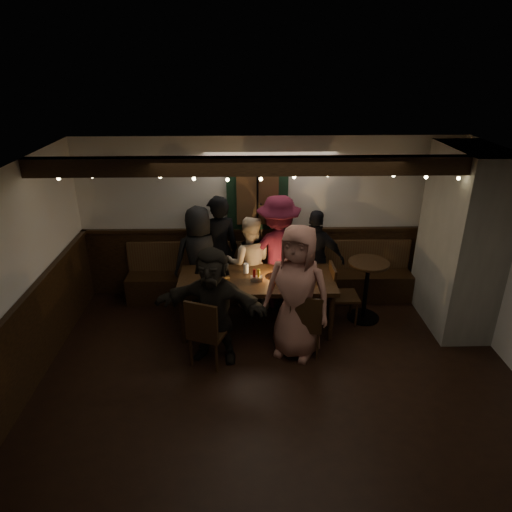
{
  "coord_description": "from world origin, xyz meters",
  "views": [
    {
      "loc": [
        -0.4,
        -4.38,
        3.72
      ],
      "look_at": [
        -0.24,
        1.6,
        1.05
      ],
      "focal_mm": 32.0,
      "sensor_mm": 36.0,
      "label": 1
    }
  ],
  "objects_px": {
    "person_d": "(278,252)",
    "person_b": "(218,251)",
    "chair_end": "(338,291)",
    "person_g": "(297,293)",
    "person_a": "(200,257)",
    "chair_near_left": "(206,329)",
    "person_e": "(315,258)",
    "dining_table": "(256,283)",
    "person_c": "(249,263)",
    "high_top": "(367,283)",
    "chair_near_right": "(306,322)",
    "person_f": "(213,305)"
  },
  "relations": [
    {
      "from": "person_d",
      "to": "person_b",
      "type": "bearing_deg",
      "value": -13.1
    },
    {
      "from": "chair_end",
      "to": "person_d",
      "type": "distance_m",
      "value": 1.09
    },
    {
      "from": "chair_end",
      "to": "person_g",
      "type": "height_order",
      "value": "person_g"
    },
    {
      "from": "chair_end",
      "to": "person_a",
      "type": "relative_size",
      "value": 0.57
    },
    {
      "from": "chair_near_left",
      "to": "person_e",
      "type": "relative_size",
      "value": 0.62
    },
    {
      "from": "person_a",
      "to": "person_d",
      "type": "bearing_deg",
      "value": 160.04
    },
    {
      "from": "dining_table",
      "to": "person_c",
      "type": "bearing_deg",
      "value": 98.23
    },
    {
      "from": "high_top",
      "to": "person_b",
      "type": "xyz_separation_m",
      "value": [
        -2.21,
        0.59,
        0.3
      ]
    },
    {
      "from": "chair_near_right",
      "to": "person_f",
      "type": "xyz_separation_m",
      "value": [
        -1.19,
        -0.02,
        0.27
      ]
    },
    {
      "from": "person_a",
      "to": "person_d",
      "type": "distance_m",
      "value": 1.22
    },
    {
      "from": "high_top",
      "to": "person_a",
      "type": "relative_size",
      "value": 0.58
    },
    {
      "from": "person_b",
      "to": "person_e",
      "type": "relative_size",
      "value": 1.14
    },
    {
      "from": "dining_table",
      "to": "chair_end",
      "type": "height_order",
      "value": "dining_table"
    },
    {
      "from": "person_b",
      "to": "person_a",
      "type": "bearing_deg",
      "value": 1.57
    },
    {
      "from": "person_c",
      "to": "person_b",
      "type": "bearing_deg",
      "value": -14.05
    },
    {
      "from": "person_c",
      "to": "person_e",
      "type": "height_order",
      "value": "person_e"
    },
    {
      "from": "dining_table",
      "to": "chair_near_left",
      "type": "bearing_deg",
      "value": -125.91
    },
    {
      "from": "chair_near_right",
      "to": "person_d",
      "type": "relative_size",
      "value": 0.51
    },
    {
      "from": "person_b",
      "to": "person_f",
      "type": "relative_size",
      "value": 1.13
    },
    {
      "from": "high_top",
      "to": "person_c",
      "type": "xyz_separation_m",
      "value": [
        -1.73,
        0.44,
        0.15
      ]
    },
    {
      "from": "chair_near_right",
      "to": "person_c",
      "type": "bearing_deg",
      "value": 118.08
    },
    {
      "from": "high_top",
      "to": "person_f",
      "type": "distance_m",
      "value": 2.4
    },
    {
      "from": "chair_end",
      "to": "person_b",
      "type": "relative_size",
      "value": 0.52
    },
    {
      "from": "person_c",
      "to": "person_e",
      "type": "distance_m",
      "value": 1.03
    },
    {
      "from": "person_a",
      "to": "person_c",
      "type": "relative_size",
      "value": 1.09
    },
    {
      "from": "chair_near_right",
      "to": "person_a",
      "type": "bearing_deg",
      "value": 136.47
    },
    {
      "from": "chair_near_left",
      "to": "person_f",
      "type": "bearing_deg",
      "value": 62.09
    },
    {
      "from": "person_f",
      "to": "chair_end",
      "type": "bearing_deg",
      "value": 38.9
    },
    {
      "from": "person_e",
      "to": "person_a",
      "type": "bearing_deg",
      "value": 20.52
    },
    {
      "from": "dining_table",
      "to": "person_e",
      "type": "bearing_deg",
      "value": 36.16
    },
    {
      "from": "person_b",
      "to": "person_e",
      "type": "xyz_separation_m",
      "value": [
        1.51,
        -0.09,
        -0.11
      ]
    },
    {
      "from": "chair_near_right",
      "to": "person_d",
      "type": "distance_m",
      "value": 1.45
    },
    {
      "from": "person_a",
      "to": "person_g",
      "type": "distance_m",
      "value": 1.92
    },
    {
      "from": "person_b",
      "to": "person_g",
      "type": "distance_m",
      "value": 1.79
    },
    {
      "from": "chair_near_right",
      "to": "chair_end",
      "type": "xyz_separation_m",
      "value": [
        0.58,
        0.82,
        0.0
      ]
    },
    {
      "from": "chair_near_left",
      "to": "person_c",
      "type": "height_order",
      "value": "person_c"
    },
    {
      "from": "chair_end",
      "to": "person_g",
      "type": "distance_m",
      "value": 1.11
    },
    {
      "from": "high_top",
      "to": "person_g",
      "type": "relative_size",
      "value": 0.52
    },
    {
      "from": "dining_table",
      "to": "chair_end",
      "type": "xyz_separation_m",
      "value": [
        1.21,
        0.1,
        -0.2
      ]
    },
    {
      "from": "person_a",
      "to": "person_d",
      "type": "xyz_separation_m",
      "value": [
        1.21,
        -0.04,
        0.09
      ]
    },
    {
      "from": "chair_near_right",
      "to": "chair_end",
      "type": "distance_m",
      "value": 1.0
    },
    {
      "from": "chair_near_right",
      "to": "dining_table",
      "type": "bearing_deg",
      "value": 131.13
    },
    {
      "from": "high_top",
      "to": "person_d",
      "type": "xyz_separation_m",
      "value": [
        -1.29,
        0.47,
        0.31
      ]
    },
    {
      "from": "chair_near_left",
      "to": "person_c",
      "type": "xyz_separation_m",
      "value": [
        0.57,
        1.54,
        0.2
      ]
    },
    {
      "from": "high_top",
      "to": "person_f",
      "type": "xyz_separation_m",
      "value": [
        -2.21,
        -0.92,
        0.19
      ]
    },
    {
      "from": "chair_near_left",
      "to": "person_c",
      "type": "distance_m",
      "value": 1.66
    },
    {
      "from": "chair_near_left",
      "to": "chair_end",
      "type": "xyz_separation_m",
      "value": [
        1.87,
        1.02,
        -0.03
      ]
    },
    {
      "from": "dining_table",
      "to": "chair_near_right",
      "type": "bearing_deg",
      "value": -48.87
    },
    {
      "from": "person_b",
      "to": "chair_near_right",
      "type": "bearing_deg",
      "value": 114.87
    },
    {
      "from": "person_d",
      "to": "person_a",
      "type": "bearing_deg",
      "value": -7.62
    }
  ]
}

